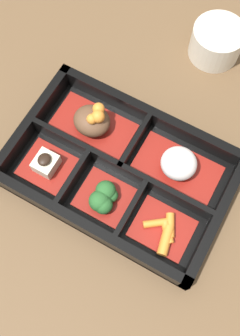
% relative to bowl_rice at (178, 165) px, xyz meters
% --- Properties ---
extents(ground_plane, '(3.00, 3.00, 0.00)m').
position_rel_bowl_rice_xyz_m(ground_plane, '(-0.08, -0.04, -0.03)').
color(ground_plane, brown).
extents(bento_base, '(0.33, 0.22, 0.01)m').
position_rel_bowl_rice_xyz_m(bento_base, '(-0.08, -0.04, -0.03)').
color(bento_base, black).
rests_on(bento_base, ground_plane).
extents(bento_rim, '(0.33, 0.22, 0.04)m').
position_rel_bowl_rice_xyz_m(bento_rim, '(-0.08, -0.05, -0.01)').
color(bento_rim, black).
rests_on(bento_rim, ground_plane).
extents(bowl_stew, '(0.13, 0.08, 0.06)m').
position_rel_bowl_rice_xyz_m(bowl_stew, '(-0.15, 0.00, -0.00)').
color(bowl_stew, maroon).
rests_on(bowl_stew, bento_base).
extents(bowl_rice, '(0.13, 0.08, 0.05)m').
position_rel_bowl_rice_xyz_m(bowl_rice, '(0.00, 0.00, 0.00)').
color(bowl_rice, maroon).
rests_on(bowl_rice, bento_base).
extents(bowl_tofu, '(0.08, 0.07, 0.04)m').
position_rel_bowl_rice_xyz_m(bowl_tofu, '(-0.18, -0.09, -0.01)').
color(bowl_tofu, maroon).
rests_on(bowl_tofu, bento_base).
extents(bowl_greens, '(0.08, 0.07, 0.04)m').
position_rel_bowl_rice_xyz_m(bowl_greens, '(-0.07, -0.10, -0.00)').
color(bowl_greens, maroon).
rests_on(bowl_greens, bento_base).
extents(bowl_carrots, '(0.08, 0.07, 0.02)m').
position_rel_bowl_rice_xyz_m(bowl_carrots, '(0.03, -0.10, -0.01)').
color(bowl_carrots, maroon).
rests_on(bowl_carrots, bento_base).
extents(tea_cup, '(0.09, 0.09, 0.06)m').
position_rel_bowl_rice_xyz_m(tea_cup, '(-0.04, 0.24, -0.00)').
color(tea_cup, beige).
rests_on(tea_cup, ground_plane).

